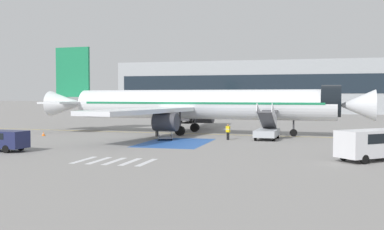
{
  "coord_description": "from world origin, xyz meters",
  "views": [
    {
      "loc": [
        12.48,
        -53.15,
        4.62
      ],
      "look_at": [
        -1.0,
        -0.98,
        2.3
      ],
      "focal_mm": 42.0,
      "sensor_mm": 36.0,
      "label": 1
    }
  ],
  "objects_px": {
    "baggage_cart": "(165,137)",
    "terminal_building": "(283,87)",
    "service_van_1": "(370,142)",
    "fuel_tanker": "(189,113)",
    "traffic_cone_0": "(43,134)",
    "ground_crew_1": "(157,128)",
    "ground_crew_0": "(228,131)",
    "boarding_stairs_forward": "(267,130)",
    "airliner": "(194,104)"
  },
  "relations": [
    {
      "from": "service_van_1",
      "to": "ground_crew_1",
      "type": "relative_size",
      "value": 3.0
    },
    {
      "from": "service_van_1",
      "to": "baggage_cart",
      "type": "bearing_deg",
      "value": 18.33
    },
    {
      "from": "airliner",
      "to": "terminal_building",
      "type": "distance_m",
      "value": 71.28
    },
    {
      "from": "fuel_tanker",
      "to": "traffic_cone_0",
      "type": "bearing_deg",
      "value": -106.58
    },
    {
      "from": "fuel_tanker",
      "to": "traffic_cone_0",
      "type": "distance_m",
      "value": 31.27
    },
    {
      "from": "traffic_cone_0",
      "to": "ground_crew_1",
      "type": "bearing_deg",
      "value": 11.28
    },
    {
      "from": "baggage_cart",
      "to": "ground_crew_0",
      "type": "bearing_deg",
      "value": 172.77
    },
    {
      "from": "fuel_tanker",
      "to": "baggage_cart",
      "type": "relative_size",
      "value": 3.0
    },
    {
      "from": "airliner",
      "to": "baggage_cart",
      "type": "height_order",
      "value": "airliner"
    },
    {
      "from": "airliner",
      "to": "baggage_cart",
      "type": "bearing_deg",
      "value": -5.73
    },
    {
      "from": "boarding_stairs_forward",
      "to": "ground_crew_1",
      "type": "xyz_separation_m",
      "value": [
        -12.42,
        0.32,
        0.01
      ]
    },
    {
      "from": "service_van_1",
      "to": "ground_crew_1",
      "type": "xyz_separation_m",
      "value": [
        -20.89,
        14.34,
        -0.33
      ]
    },
    {
      "from": "ground_crew_1",
      "to": "baggage_cart",
      "type": "bearing_deg",
      "value": -87.1
    },
    {
      "from": "service_van_1",
      "to": "baggage_cart",
      "type": "height_order",
      "value": "service_van_1"
    },
    {
      "from": "boarding_stairs_forward",
      "to": "baggage_cart",
      "type": "bearing_deg",
      "value": -161.24
    },
    {
      "from": "airliner",
      "to": "baggage_cart",
      "type": "xyz_separation_m",
      "value": [
        -1.23,
        -7.72,
        -3.31
      ]
    },
    {
      "from": "airliner",
      "to": "terminal_building",
      "type": "xyz_separation_m",
      "value": [
        6.72,
        70.88,
        3.39
      ]
    },
    {
      "from": "ground_crew_1",
      "to": "terminal_building",
      "type": "distance_m",
      "value": 76.3
    },
    {
      "from": "traffic_cone_0",
      "to": "airliner",
      "type": "bearing_deg",
      "value": 23.73
    },
    {
      "from": "baggage_cart",
      "to": "traffic_cone_0",
      "type": "distance_m",
      "value": 14.92
    },
    {
      "from": "terminal_building",
      "to": "fuel_tanker",
      "type": "bearing_deg",
      "value": -105.59
    },
    {
      "from": "boarding_stairs_forward",
      "to": "traffic_cone_0",
      "type": "bearing_deg",
      "value": -171.62
    },
    {
      "from": "service_van_1",
      "to": "ground_crew_0",
      "type": "bearing_deg",
      "value": 3.72
    },
    {
      "from": "traffic_cone_0",
      "to": "baggage_cart",
      "type": "bearing_deg",
      "value": -2.41
    },
    {
      "from": "baggage_cart",
      "to": "terminal_building",
      "type": "relative_size",
      "value": 0.03
    },
    {
      "from": "baggage_cart",
      "to": "traffic_cone_0",
      "type": "bearing_deg",
      "value": -21.12
    },
    {
      "from": "service_van_1",
      "to": "terminal_building",
      "type": "distance_m",
      "value": 90.59
    },
    {
      "from": "traffic_cone_0",
      "to": "boarding_stairs_forward",
      "type": "bearing_deg",
      "value": 5.08
    },
    {
      "from": "fuel_tanker",
      "to": "traffic_cone_0",
      "type": "relative_size",
      "value": 19.07
    },
    {
      "from": "boarding_stairs_forward",
      "to": "ground_crew_0",
      "type": "xyz_separation_m",
      "value": [
        -3.91,
        -1.56,
        -0.02
      ]
    },
    {
      "from": "fuel_tanker",
      "to": "traffic_cone_0",
      "type": "height_order",
      "value": "fuel_tanker"
    },
    {
      "from": "airliner",
      "to": "fuel_tanker",
      "type": "relative_size",
      "value": 4.63
    },
    {
      "from": "service_van_1",
      "to": "ground_crew_0",
      "type": "xyz_separation_m",
      "value": [
        -12.38,
        12.46,
        -0.36
      ]
    },
    {
      "from": "ground_crew_1",
      "to": "terminal_building",
      "type": "height_order",
      "value": "terminal_building"
    },
    {
      "from": "boarding_stairs_forward",
      "to": "baggage_cart",
      "type": "relative_size",
      "value": 1.81
    },
    {
      "from": "fuel_tanker",
      "to": "service_van_1",
      "type": "xyz_separation_m",
      "value": [
        24.36,
        -41.56,
        -0.3
      ]
    },
    {
      "from": "ground_crew_0",
      "to": "ground_crew_1",
      "type": "relative_size",
      "value": 0.97
    },
    {
      "from": "boarding_stairs_forward",
      "to": "ground_crew_0",
      "type": "distance_m",
      "value": 4.21
    },
    {
      "from": "service_van_1",
      "to": "fuel_tanker",
      "type": "bearing_deg",
      "value": -10.71
    },
    {
      "from": "service_van_1",
      "to": "ground_crew_0",
      "type": "relative_size",
      "value": 3.09
    },
    {
      "from": "airliner",
      "to": "ground_crew_0",
      "type": "height_order",
      "value": "airliner"
    },
    {
      "from": "ground_crew_0",
      "to": "service_van_1",
      "type": "bearing_deg",
      "value": 156.49
    },
    {
      "from": "airliner",
      "to": "traffic_cone_0",
      "type": "xyz_separation_m",
      "value": [
        -16.13,
        -7.09,
        -3.34
      ]
    },
    {
      "from": "ground_crew_0",
      "to": "ground_crew_1",
      "type": "bearing_deg",
      "value": 9.22
    },
    {
      "from": "boarding_stairs_forward",
      "to": "airliner",
      "type": "bearing_deg",
      "value": 155.47
    },
    {
      "from": "airliner",
      "to": "service_van_1",
      "type": "bearing_deg",
      "value": 46.38
    },
    {
      "from": "ground_crew_1",
      "to": "traffic_cone_0",
      "type": "height_order",
      "value": "ground_crew_1"
    },
    {
      "from": "boarding_stairs_forward",
      "to": "baggage_cart",
      "type": "height_order",
      "value": "boarding_stairs_forward"
    },
    {
      "from": "traffic_cone_0",
      "to": "terminal_building",
      "type": "height_order",
      "value": "terminal_building"
    },
    {
      "from": "boarding_stairs_forward",
      "to": "fuel_tanker",
      "type": "xyz_separation_m",
      "value": [
        -15.9,
        27.54,
        0.64
      ]
    }
  ]
}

